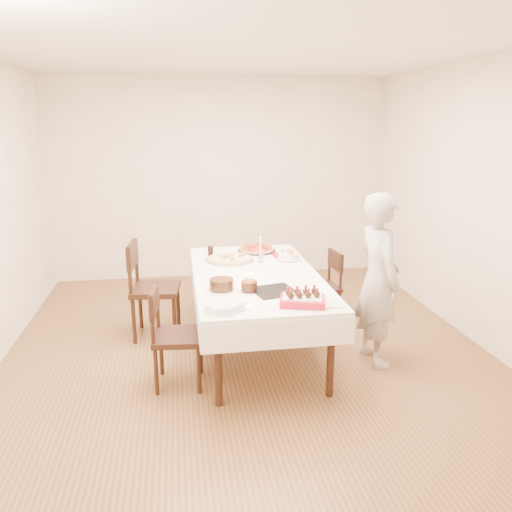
{
  "coord_description": "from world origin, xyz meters",
  "views": [
    {
      "loc": [
        -0.61,
        -4.31,
        2.12
      ],
      "look_at": [
        0.09,
        0.04,
        0.92
      ],
      "focal_mm": 35.0,
      "sensor_mm": 36.0,
      "label": 1
    }
  ],
  "objects": [
    {
      "name": "box_lid",
      "position": [
        0.46,
        -0.83,
        0.75
      ],
      "size": [
        0.3,
        0.21,
        0.02
      ],
      "primitive_type": "cube",
      "rotation": [
        0.0,
        0.0,
        -0.03
      ],
      "color": "beige",
      "rests_on": "dining_table"
    },
    {
      "name": "china_plate",
      "position": [
        -0.19,
        -0.77,
        0.75
      ],
      "size": [
        0.23,
        0.23,
        0.01
      ],
      "primitive_type": "cylinder",
      "rotation": [
        0.0,
        0.0,
        -0.05
      ],
      "color": "white",
      "rests_on": "dining_table"
    },
    {
      "name": "cake_board",
      "position": [
        0.16,
        -0.47,
        0.75
      ],
      "size": [
        0.41,
        0.41,
        0.01
      ],
      "primitive_type": "cube",
      "rotation": [
        0.0,
        0.0,
        0.23
      ],
      "color": "black",
      "rests_on": "dining_table"
    },
    {
      "name": "layer_cake",
      "position": [
        -0.27,
        -0.39,
        0.8
      ],
      "size": [
        0.28,
        0.28,
        0.1
      ],
      "primitive_type": "cylinder",
      "rotation": [
        0.0,
        0.0,
        0.08
      ],
      "color": "#33190C",
      "rests_on": "dining_table"
    },
    {
      "name": "birthday_cake",
      "position": [
        -0.05,
        -0.43,
        0.83
      ],
      "size": [
        0.16,
        0.16,
        0.14
      ],
      "primitive_type": "cylinder",
      "rotation": [
        0.0,
        0.0,
        0.26
      ],
      "color": "#37170F",
      "rests_on": "dining_table"
    },
    {
      "name": "chair_right_savory",
      "position": [
        0.87,
        0.58,
        0.4
      ],
      "size": [
        0.44,
        0.44,
        0.79
      ],
      "primitive_type": null,
      "rotation": [
        0.0,
        0.0,
        0.11
      ],
      "color": "black",
      "rests_on": "floor"
    },
    {
      "name": "cola_glass",
      "position": [
        -0.28,
        0.73,
        0.8
      ],
      "size": [
        0.08,
        0.08,
        0.11
      ],
      "primitive_type": "cylinder",
      "rotation": [
        0.0,
        0.0,
        0.42
      ],
      "color": "black",
      "rests_on": "dining_table"
    },
    {
      "name": "wall_right",
      "position": [
        2.25,
        0.0,
        1.35
      ],
      "size": [
        0.04,
        5.0,
        2.7
      ],
      "primitive_type": "cube",
      "color": "#F0E5CA",
      "rests_on": "floor"
    },
    {
      "name": "pizza_white",
      "position": [
        -0.1,
        0.52,
        0.77
      ],
      "size": [
        0.51,
        0.51,
        0.04
      ],
      "primitive_type": "cylinder",
      "rotation": [
        0.0,
        0.0,
        -0.04
      ],
      "color": "beige",
      "rests_on": "dining_table"
    },
    {
      "name": "pasta_bowl",
      "position": [
        0.49,
        0.45,
        0.79
      ],
      "size": [
        0.21,
        0.21,
        0.07
      ],
      "primitive_type": "cylinder",
      "rotation": [
        0.0,
        0.0,
        0.0
      ],
      "color": "white",
      "rests_on": "dining_table"
    },
    {
      "name": "red_placemat",
      "position": [
        0.48,
        0.64,
        0.75
      ],
      "size": [
        0.28,
        0.28,
        0.01
      ],
      "primitive_type": "cube",
      "rotation": [
        0.0,
        0.0,
        0.11
      ],
      "color": "#B21E1E",
      "rests_on": "dining_table"
    },
    {
      "name": "chair_left_savory",
      "position": [
        -0.85,
        0.51,
        0.49
      ],
      "size": [
        0.55,
        0.55,
        0.98
      ],
      "primitive_type": null,
      "rotation": [
        0.0,
        0.0,
        3.04
      ],
      "color": "black",
      "rests_on": "floor"
    },
    {
      "name": "pizza_pepperoni",
      "position": [
        0.23,
        0.87,
        0.77
      ],
      "size": [
        0.45,
        0.45,
        0.04
      ],
      "primitive_type": "cylinder",
      "rotation": [
        0.0,
        0.0,
        0.11
      ],
      "color": "red",
      "rests_on": "dining_table"
    },
    {
      "name": "floor",
      "position": [
        0.0,
        0.0,
        0.0
      ],
      "size": [
        5.0,
        5.0,
        0.0
      ],
      "primitive_type": "plane",
      "color": "brown",
      "rests_on": "ground"
    },
    {
      "name": "plate_stack",
      "position": [
        -0.3,
        -0.81,
        0.78
      ],
      "size": [
        0.31,
        0.31,
        0.06
      ],
      "primitive_type": "cylinder",
      "rotation": [
        0.0,
        0.0,
        -0.15
      ],
      "color": "white",
      "rests_on": "dining_table"
    },
    {
      "name": "wall_back",
      "position": [
        0.0,
        2.5,
        1.35
      ],
      "size": [
        4.5,
        0.04,
        2.7
      ],
      "primitive_type": "cube",
      "color": "#F0E5CA",
      "rests_on": "floor"
    },
    {
      "name": "chair_left_dessert",
      "position": [
        -0.64,
        -0.52,
        0.42
      ],
      "size": [
        0.47,
        0.47,
        0.84
      ],
      "primitive_type": null,
      "rotation": [
        0.0,
        0.0,
        3.05
      ],
      "color": "black",
      "rests_on": "floor"
    },
    {
      "name": "dining_table",
      "position": [
        0.09,
        0.04,
        0.38
      ],
      "size": [
        1.81,
        2.4,
        0.75
      ],
      "primitive_type": "cube",
      "rotation": [
        0.0,
        0.0,
        0.35
      ],
      "color": "white",
      "rests_on": "floor"
    },
    {
      "name": "taper_candle",
      "position": [
        0.19,
        0.44,
        0.89
      ],
      "size": [
        0.07,
        0.07,
        0.27
      ],
      "primitive_type": "cylinder",
      "rotation": [
        0.0,
        0.0,
        0.27
      ],
      "color": "white",
      "rests_on": "dining_table"
    },
    {
      "name": "person",
      "position": [
        1.11,
        -0.36,
        0.77
      ],
      "size": [
        0.41,
        0.59,
        1.54
      ],
      "primitive_type": "imported",
      "rotation": [
        0.0,
        0.0,
        1.65
      ],
      "color": "#A49F9A",
      "rests_on": "floor"
    },
    {
      "name": "strawberry_box",
      "position": [
        0.31,
        -0.81,
        0.79
      ],
      "size": [
        0.39,
        0.31,
        0.08
      ],
      "primitive_type": null,
      "rotation": [
        0.0,
        0.0,
        -0.28
      ],
      "color": "red",
      "rests_on": "dining_table"
    },
    {
      "name": "shaker_pair",
      "position": [
        0.25,
        0.56,
        0.79
      ],
      "size": [
        0.08,
        0.08,
        0.08
      ],
      "primitive_type": null,
      "rotation": [
        0.0,
        0.0,
        0.06
      ],
      "color": "white",
      "rests_on": "dining_table"
    },
    {
      "name": "ceiling",
      "position": [
        0.0,
        0.0,
        2.7
      ],
      "size": [
        5.0,
        5.0,
        0.0
      ],
      "primitive_type": "plane",
      "rotation": [
        3.14,
        0.0,
        0.0
      ],
      "color": "white",
      "rests_on": "wall_back"
    },
    {
      "name": "wall_front",
      "position": [
        0.0,
        -2.5,
        1.35
      ],
      "size": [
        4.5,
        0.04,
        2.7
      ],
      "primitive_type": "cube",
      "color": "#F0E5CA",
      "rests_on": "floor"
    }
  ]
}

